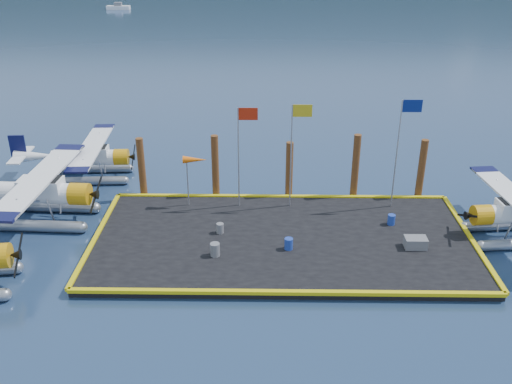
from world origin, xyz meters
TOP-DOWN VIEW (x-y plane):
  - ground at (0.00, 0.00)m, footprint 4000.00×4000.00m
  - dock at (0.00, 0.00)m, footprint 20.00×10.00m
  - dock_bumpers at (0.00, 0.00)m, footprint 20.25×10.25m
  - seaplane_b at (-14.01, 2.40)m, footprint 9.43×10.39m
  - seaplane_c at (-12.74, 8.43)m, footprint 8.02×8.84m
  - drum_0 at (-3.39, 0.45)m, footprint 0.40×0.40m
  - drum_1 at (0.26, -1.18)m, footprint 0.43×0.43m
  - drum_2 at (6.07, 1.56)m, footprint 0.42×0.42m
  - drum_3 at (-3.48, -1.86)m, footprint 0.49×0.49m
  - crate at (6.82, -0.91)m, footprint 1.13×0.75m
  - flagpole_red at (-2.29, 3.80)m, footprint 1.14×0.08m
  - flagpole_yellow at (0.70, 3.80)m, footprint 1.14×0.08m
  - flagpole_blue at (6.70, 3.80)m, footprint 1.14×0.08m
  - windsock at (-5.03, 3.80)m, footprint 1.40×0.44m
  - piling_0 at (-8.50, 5.40)m, footprint 0.44×0.44m
  - piling_1 at (-4.00, 5.40)m, footprint 0.44×0.44m
  - piling_2 at (0.50, 5.40)m, footprint 0.44×0.44m
  - piling_3 at (4.50, 5.40)m, footprint 0.44×0.44m
  - piling_4 at (8.50, 5.40)m, footprint 0.44×0.44m

SIDE VIEW (x-z plane):
  - ground at x=0.00m, z-range 0.00..0.00m
  - dock at x=0.00m, z-range 0.00..0.40m
  - dock_bumpers at x=0.00m, z-range 0.40..0.58m
  - drum_0 at x=-3.39m, z-range 0.40..0.96m
  - crate at x=6.82m, z-range 0.40..0.97m
  - drum_2 at x=6.07m, z-range 0.40..0.99m
  - drum_1 at x=0.26m, z-range 0.40..1.01m
  - drum_3 at x=-3.48m, z-range 0.40..1.09m
  - seaplane_c at x=-12.74m, z-range -0.20..2.94m
  - seaplane_b at x=-14.01m, z-range -0.24..3.46m
  - piling_2 at x=0.50m, z-range 0.00..3.80m
  - piling_0 at x=-8.50m, z-range 0.00..4.00m
  - piling_4 at x=8.50m, z-range 0.00..4.00m
  - piling_1 at x=-4.00m, z-range 0.00..4.20m
  - piling_3 at x=4.50m, z-range 0.00..4.30m
  - windsock at x=-5.03m, z-range 1.67..4.79m
  - flagpole_red at x=-2.29m, z-range 1.40..7.40m
  - flagpole_yellow at x=0.70m, z-range 1.41..7.61m
  - flagpole_blue at x=6.70m, z-range 1.44..7.94m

